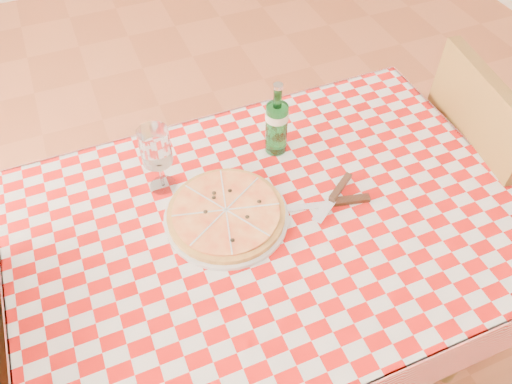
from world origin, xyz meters
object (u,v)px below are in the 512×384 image
pizza_plate (226,213)px  water_bottle (277,119)px  chair_near (478,175)px  wine_glass (158,160)px  dining_table (271,244)px

pizza_plate → water_bottle: (0.22, 0.18, 0.09)m
chair_near → pizza_plate: 0.92m
chair_near → wine_glass: 1.06m
pizza_plate → chair_near: bearing=0.3°
dining_table → pizza_plate: (-0.10, 0.06, 0.12)m
pizza_plate → water_bottle: water_bottle is taller
dining_table → chair_near: chair_near is taller
water_bottle → wine_glass: water_bottle is taller
dining_table → chair_near: size_ratio=1.26×
chair_near → water_bottle: size_ratio=4.17×
water_bottle → pizza_plate: bearing=-140.2°
chair_near → water_bottle: (-0.67, 0.18, 0.33)m
pizza_plate → water_bottle: 0.30m
chair_near → wine_glass: size_ratio=4.80×
dining_table → pizza_plate: 0.17m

